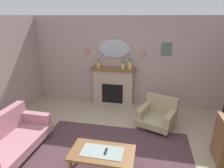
# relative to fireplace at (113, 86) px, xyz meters

# --- Properties ---
(wall_back) EXTENTS (6.85, 0.10, 2.66)m
(wall_back) POSITION_rel_fireplace_xyz_m (0.42, 0.22, 0.76)
(wall_back) COLOR #B29993
(wall_back) RESTS_ON ground
(patterned_rug) EXTENTS (3.20, 2.40, 0.01)m
(patterned_rug) POSITION_rel_fireplace_xyz_m (0.42, -2.57, -0.56)
(patterned_rug) COLOR #4C3338
(patterned_rug) RESTS_ON ground
(fireplace) EXTENTS (1.36, 0.36, 1.16)m
(fireplace) POSITION_rel_fireplace_xyz_m (0.00, 0.00, 0.00)
(fireplace) COLOR tan
(fireplace) RESTS_ON ground
(mantel_vase_centre) EXTENTS (0.10, 0.10, 0.33)m
(mantel_vase_centre) POSITION_rel_fireplace_xyz_m (-0.45, -0.03, 0.76)
(mantel_vase_centre) COLOR tan
(mantel_vase_centre) RESTS_ON fireplace
(mantel_vase_left) EXTENTS (0.12, 0.12, 0.33)m
(mantel_vase_left) POSITION_rel_fireplace_xyz_m (0.30, -0.03, 0.74)
(mantel_vase_left) COLOR tan
(mantel_vase_left) RESTS_ON fireplace
(mantel_vase_right) EXTENTS (0.12, 0.12, 0.38)m
(mantel_vase_right) POSITION_rel_fireplace_xyz_m (0.50, -0.03, 0.76)
(mantel_vase_right) COLOR tan
(mantel_vase_right) RESTS_ON fireplace
(wall_mirror) EXTENTS (0.96, 0.06, 0.56)m
(wall_mirror) POSITION_rel_fireplace_xyz_m (-0.00, 0.14, 1.14)
(wall_mirror) COLOR #B2BCC6
(wall_sconce_left) EXTENTS (0.14, 0.14, 0.14)m
(wall_sconce_left) POSITION_rel_fireplace_xyz_m (-0.85, 0.09, 1.09)
(wall_sconce_left) COLOR #D17066
(wall_sconce_right) EXTENTS (0.14, 0.14, 0.14)m
(wall_sconce_right) POSITION_rel_fireplace_xyz_m (0.85, 0.09, 1.09)
(wall_sconce_right) COLOR #D17066
(framed_picture) EXTENTS (0.28, 0.03, 0.36)m
(framed_picture) POSITION_rel_fireplace_xyz_m (1.50, 0.15, 1.18)
(framed_picture) COLOR #4C6B56
(coffee_table) EXTENTS (1.10, 0.60, 0.45)m
(coffee_table) POSITION_rel_fireplace_xyz_m (0.37, -2.88, -0.19)
(coffee_table) COLOR brown
(coffee_table) RESTS_ON ground
(tv_remote) EXTENTS (0.04, 0.16, 0.02)m
(tv_remote) POSITION_rel_fireplace_xyz_m (0.43, -2.87, -0.12)
(tv_remote) COLOR black
(tv_remote) RESTS_ON coffee_table
(floral_couch) EXTENTS (0.90, 1.74, 0.76)m
(floral_couch) POSITION_rel_fireplace_xyz_m (-1.61, -2.75, -0.25)
(floral_couch) COLOR #B77A84
(floral_couch) RESTS_ON ground
(armchair_near_fireplace) EXTENTS (1.04, 1.05, 0.71)m
(armchair_near_fireplace) POSITION_rel_fireplace_xyz_m (1.35, -1.06, -0.27)
(armchair_near_fireplace) COLOR tan
(armchair_near_fireplace) RESTS_ON ground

